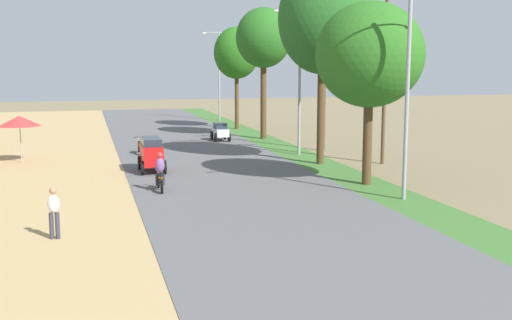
% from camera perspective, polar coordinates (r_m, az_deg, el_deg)
% --- Properties ---
extents(vendor_umbrella, '(2.20, 2.20, 2.52)m').
position_cam_1_polar(vendor_umbrella, '(36.39, -20.47, 3.30)').
color(vendor_umbrella, '#99999E').
rests_on(vendor_umbrella, dirt_shoulder).
extents(pedestrian_on_shoulder, '(0.40, 0.31, 1.62)m').
position_cam_1_polar(pedestrian_on_shoulder, '(20.39, -17.70, -4.30)').
color(pedestrian_on_shoulder, '#33333D').
rests_on(pedestrian_on_shoulder, dirt_shoulder).
extents(median_tree_nearest, '(4.70, 4.70, 7.98)m').
position_cam_1_polar(median_tree_nearest, '(28.16, 10.18, 9.25)').
color(median_tree_nearest, '#4C351E').
rests_on(median_tree_nearest, median_strip).
extents(median_tree_second, '(4.59, 4.59, 10.45)m').
position_cam_1_polar(median_tree_second, '(33.77, 5.97, 12.45)').
color(median_tree_second, '#4C351E').
rests_on(median_tree_second, median_strip).
extents(median_tree_third, '(3.86, 3.86, 9.14)m').
position_cam_1_polar(median_tree_third, '(44.77, 0.68, 10.85)').
color(median_tree_third, '#4C351E').
rests_on(median_tree_third, median_strip).
extents(median_tree_fourth, '(3.65, 3.65, 8.18)m').
position_cam_1_polar(median_tree_fourth, '(51.52, -1.76, 9.56)').
color(median_tree_fourth, '#4C351E').
rests_on(median_tree_fourth, median_strip).
extents(streetlamp_near, '(3.16, 0.20, 8.26)m').
position_cam_1_polar(streetlamp_near, '(25.30, 13.47, 7.10)').
color(streetlamp_near, gray).
rests_on(streetlamp_near, median_strip).
extents(streetlamp_mid, '(3.16, 0.20, 8.43)m').
position_cam_1_polar(streetlamp_mid, '(37.07, 3.94, 7.91)').
color(streetlamp_mid, gray).
rests_on(streetlamp_mid, median_strip).
extents(streetlamp_far, '(3.16, 0.20, 8.18)m').
position_cam_1_polar(streetlamp_far, '(59.08, -3.32, 8.11)').
color(streetlamp_far, gray).
rests_on(streetlamp_far, median_strip).
extents(utility_pole_near, '(1.80, 0.20, 9.75)m').
position_cam_1_polar(utility_pole_near, '(39.13, 6.18, 8.20)').
color(utility_pole_near, brown).
rests_on(utility_pole_near, ground).
extents(utility_pole_far, '(1.80, 0.20, 9.65)m').
position_cam_1_polar(utility_pole_far, '(34.53, 11.51, 7.92)').
color(utility_pole_far, brown).
rests_on(utility_pole_far, ground).
extents(car_van_red, '(1.19, 2.41, 1.67)m').
position_cam_1_polar(car_van_red, '(31.65, -9.38, 0.66)').
color(car_van_red, red).
rests_on(car_van_red, road_strip).
extents(car_hatchback_white, '(1.04, 2.00, 1.23)m').
position_cam_1_polar(car_hatchback_white, '(43.75, -3.23, 2.62)').
color(car_hatchback_white, silver).
rests_on(car_hatchback_white, road_strip).
extents(motorbike_foreground_rider, '(0.54, 1.80, 1.66)m').
position_cam_1_polar(motorbike_foreground_rider, '(26.85, -8.62, -1.13)').
color(motorbike_foreground_rider, black).
rests_on(motorbike_foreground_rider, road_strip).
extents(motorbike_ahead_second, '(0.54, 1.80, 0.94)m').
position_cam_1_polar(motorbike_ahead_second, '(38.11, -10.42, 1.31)').
color(motorbike_ahead_second, black).
rests_on(motorbike_ahead_second, road_strip).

